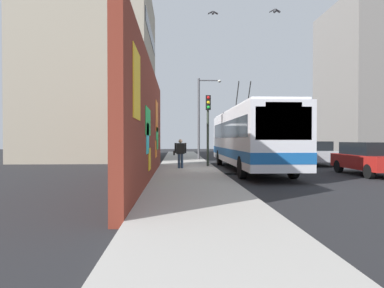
{
  "coord_description": "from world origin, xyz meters",
  "views": [
    {
      "loc": [
        -17.28,
        2.19,
        1.73
      ],
      "look_at": [
        2.69,
        1.23,
        1.43
      ],
      "focal_mm": 30.49,
      "sensor_mm": 36.0,
      "label": 1
    }
  ],
  "objects": [
    {
      "name": "building_far_right",
      "position": [
        13.23,
        -17.0,
        7.24
      ],
      "size": [
        8.96,
        8.62,
        14.48
      ],
      "color": "gray",
      "rests_on": "ground_plane"
    },
    {
      "name": "parked_car_white",
      "position": [
        15.39,
        -7.0,
        0.83
      ],
      "size": [
        4.05,
        1.87,
        1.58
      ],
      "color": "white",
      "rests_on": "ground_plane"
    },
    {
      "name": "traffic_light",
      "position": [
        1.6,
        0.35,
        2.94
      ],
      "size": [
        0.49,
        0.28,
        4.14
      ],
      "color": "#2D382D",
      "rests_on": "sidewalk_slab"
    },
    {
      "name": "pedestrian_midblock",
      "position": [
        0.4,
        1.98,
        1.06
      ],
      "size": [
        0.22,
        0.72,
        1.57
      ],
      "color": "#2D3F59",
      "rests_on": "sidewalk_slab"
    },
    {
      "name": "curbside_puddle",
      "position": [
        -1.3,
        -0.6,
        0.0
      ],
      "size": [
        1.24,
        1.24,
        0.0
      ],
      "primitive_type": "cylinder",
      "color": "black",
      "rests_on": "ground_plane"
    },
    {
      "name": "parked_car_silver",
      "position": [
        4.34,
        -7.0,
        0.84
      ],
      "size": [
        4.68,
        1.86,
        1.58
      ],
      "color": "#B7B7BC",
      "rests_on": "ground_plane"
    },
    {
      "name": "parked_car_black",
      "position": [
        9.98,
        -7.0,
        0.83
      ],
      "size": [
        4.07,
        1.78,
        1.58
      ],
      "color": "black",
      "rests_on": "ground_plane"
    },
    {
      "name": "street_lamp",
      "position": [
        8.1,
        0.23,
        3.8
      ],
      "size": [
        0.44,
        1.86,
        6.31
      ],
      "color": "#4C4C51",
      "rests_on": "sidewalk_slab"
    },
    {
      "name": "parked_car_red",
      "position": [
        -2.16,
        -7.0,
        0.83
      ],
      "size": [
        4.08,
        1.82,
        1.58
      ],
      "color": "#B21E19",
      "rests_on": "ground_plane"
    },
    {
      "name": "sidewalk_slab",
      "position": [
        0.0,
        1.6,
        0.07
      ],
      "size": [
        48.0,
        3.2,
        0.15
      ],
      "primitive_type": "cube",
      "color": "#ADA8A0",
      "rests_on": "ground_plane"
    },
    {
      "name": "ground_plane",
      "position": [
        0.0,
        0.0,
        0.0
      ],
      "size": [
        80.0,
        80.0,
        0.0
      ],
      "primitive_type": "plane",
      "color": "#232326"
    },
    {
      "name": "graffiti_wall",
      "position": [
        -3.86,
        3.35,
        2.38
      ],
      "size": [
        14.28,
        0.32,
        4.77
      ],
      "color": "maroon",
      "rests_on": "ground_plane"
    },
    {
      "name": "building_far_left",
      "position": [
        11.27,
        9.2,
        7.18
      ],
      "size": [
        11.69,
        9.6,
        14.36
      ],
      "color": "#9E937F",
      "rests_on": "ground_plane"
    },
    {
      "name": "city_bus",
      "position": [
        0.49,
        -1.8,
        1.85
      ],
      "size": [
        11.72,
        2.54,
        5.12
      ],
      "color": "silver",
      "rests_on": "ground_plane"
    }
  ]
}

